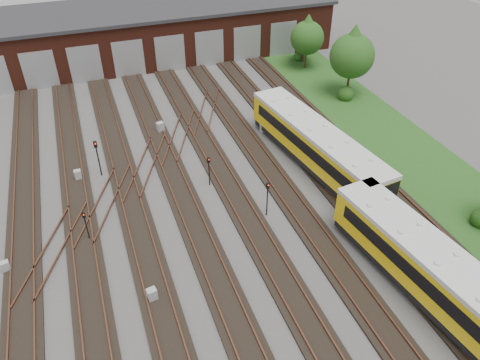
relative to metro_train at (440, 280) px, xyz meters
name	(u,v)px	position (x,y,z in m)	size (l,w,h in m)	color
ground	(244,268)	(-10.00, 6.74, -2.11)	(120.00, 120.00, 0.00)	#403F3C
track_network	(239,261)	(-10.17, 7.33, -2.00)	(30.40, 70.00, 0.33)	black
maintenance_shed	(136,33)	(-10.01, 46.71, 1.10)	(51.00, 12.50, 6.35)	#501F14
grass_verge	(395,143)	(9.00, 16.74, -2.08)	(8.00, 55.00, 0.05)	#1E4A18
metro_train	(440,280)	(0.00, 0.00, 0.00)	(5.17, 49.04, 3.47)	black
signal_mast_0	(86,223)	(-19.52, 13.08, -0.47)	(0.23, 0.22, 2.54)	black
signal_mast_1	(97,154)	(-17.78, 20.94, 0.07)	(0.30, 0.28, 3.39)	black
signal_mast_2	(209,168)	(-9.46, 16.47, -0.36)	(0.25, 0.24, 2.71)	black
signal_mast_3	(267,195)	(-6.48, 11.26, -0.15)	(0.24, 0.23, 3.06)	black
relay_cabinet_0	(6,267)	(-25.00, 11.85, -1.68)	(0.52, 0.43, 0.86)	#A7A9AC
relay_cabinet_1	(78,175)	(-19.66, 20.93, -1.64)	(0.57, 0.47, 0.95)	#A7A9AC
relay_cabinet_2	(152,295)	(-16.33, 6.12, -1.62)	(0.58, 0.49, 0.97)	#A7A9AC
relay_cabinet_3	(160,127)	(-11.46, 26.37, -1.57)	(0.64, 0.54, 1.07)	#A7A9AC
relay_cabinet_4	(264,127)	(-1.88, 23.02, -1.54)	(0.68, 0.57, 1.14)	#A7A9AC
tree_0	(307,34)	(8.93, 35.89, 2.21)	(4.06, 4.06, 6.72)	#342717
tree_1	(305,36)	(9.56, 37.79, 1.30)	(3.20, 3.20, 5.30)	#342717
tree_2	(353,51)	(10.00, 27.46, 3.00)	(4.80, 4.80, 7.95)	#342717
bush_1	(346,92)	(9.27, 26.51, -1.22)	(1.78, 1.78, 1.78)	#204B15
bush_2	(298,56)	(9.23, 38.49, -1.50)	(1.21, 1.21, 1.21)	#204B15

